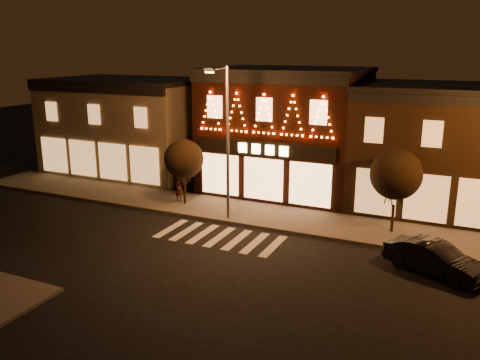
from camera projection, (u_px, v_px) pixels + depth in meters
The scene contains 10 objects.
ground at pixel (179, 266), 22.44m from camera, with size 120.00×120.00×0.00m, color black.
sidewalk_far at pixel (282, 218), 28.62m from camera, with size 44.00×4.00×0.15m, color #47423D.
building_left at pixel (130, 125), 39.06m from camera, with size 12.20×8.28×7.30m.
building_pulp at pixel (286, 130), 33.62m from camera, with size 10.20×8.34×8.30m.
building_right_a at pixel (436, 147), 29.87m from camera, with size 9.20×8.28×7.50m.
streetlamp_mid at pixel (225, 132), 27.02m from camera, with size 0.56×1.95×8.49m.
tree_left at pixel (184, 159), 30.35m from camera, with size 2.42×2.42×4.04m.
tree_right at pixel (396, 174), 25.55m from camera, with size 2.65×2.65×4.44m.
dark_sedan at pixel (434, 258), 21.56m from camera, with size 1.50×4.31×1.42m, color black.
pedestrian at pixel (179, 189), 31.32m from camera, with size 0.56×0.37×1.54m, color gray.
Camera 1 is at (11.20, -17.60, 9.54)m, focal length 37.23 mm.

